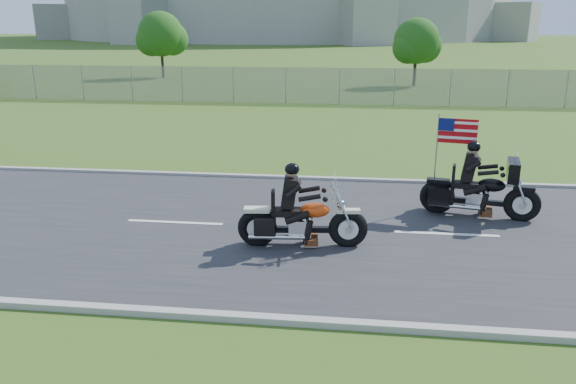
# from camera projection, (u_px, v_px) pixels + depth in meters

# --- Properties ---
(ground) EXTENTS (420.00, 420.00, 0.00)m
(ground) POSITION_uv_depth(u_px,v_px,m) (262.00, 228.00, 12.47)
(ground) COLOR #3A5A1C
(ground) RESTS_ON ground
(road) EXTENTS (120.00, 8.00, 0.04)m
(road) POSITION_uv_depth(u_px,v_px,m) (262.00, 227.00, 12.47)
(road) COLOR #28282B
(road) RESTS_ON ground
(curb_north) EXTENTS (120.00, 0.18, 0.12)m
(curb_north) POSITION_uv_depth(u_px,v_px,m) (285.00, 178.00, 16.31)
(curb_north) COLOR #9E9B93
(curb_north) RESTS_ON ground
(curb_south) EXTENTS (120.00, 0.18, 0.12)m
(curb_south) POSITION_uv_depth(u_px,v_px,m) (218.00, 316.00, 8.61)
(curb_south) COLOR #9E9B93
(curb_south) RESTS_ON ground
(fence) EXTENTS (60.00, 0.03, 2.00)m
(fence) POSITION_uv_depth(u_px,v_px,m) (233.00, 85.00, 31.77)
(fence) COLOR gray
(fence) RESTS_ON ground
(tree_fence_near) EXTENTS (3.52, 3.28, 4.75)m
(tree_fence_near) POSITION_uv_depth(u_px,v_px,m) (417.00, 43.00, 39.44)
(tree_fence_near) COLOR #382316
(tree_fence_near) RESTS_ON ground
(tree_fence_mid) EXTENTS (3.96, 3.69, 5.30)m
(tree_fence_mid) POSITION_uv_depth(u_px,v_px,m) (162.00, 36.00, 45.49)
(tree_fence_mid) COLOR #382316
(tree_fence_mid) RESTS_ON ground
(motorcycle_lead) EXTENTS (2.63, 0.79, 1.77)m
(motorcycle_lead) POSITION_uv_depth(u_px,v_px,m) (300.00, 221.00, 11.25)
(motorcycle_lead) COLOR black
(motorcycle_lead) RESTS_ON ground
(motorcycle_follow) EXTENTS (2.68, 1.10, 2.25)m
(motorcycle_follow) POSITION_uv_depth(u_px,v_px,m) (479.00, 192.00, 12.96)
(motorcycle_follow) COLOR black
(motorcycle_follow) RESTS_ON ground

